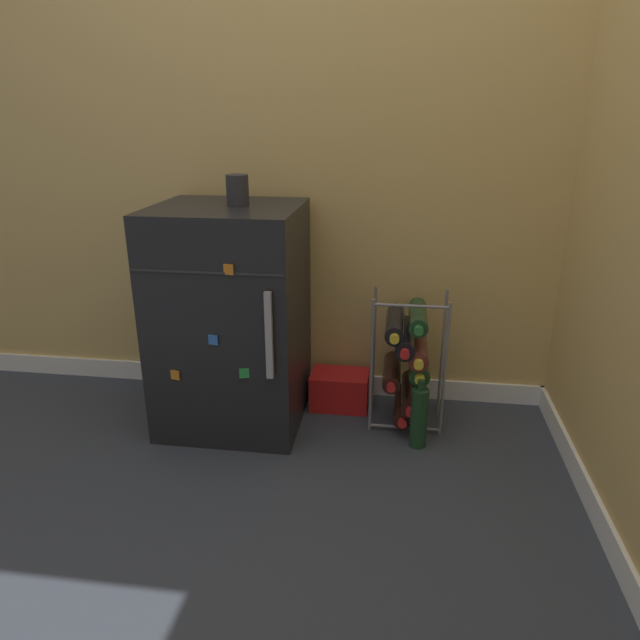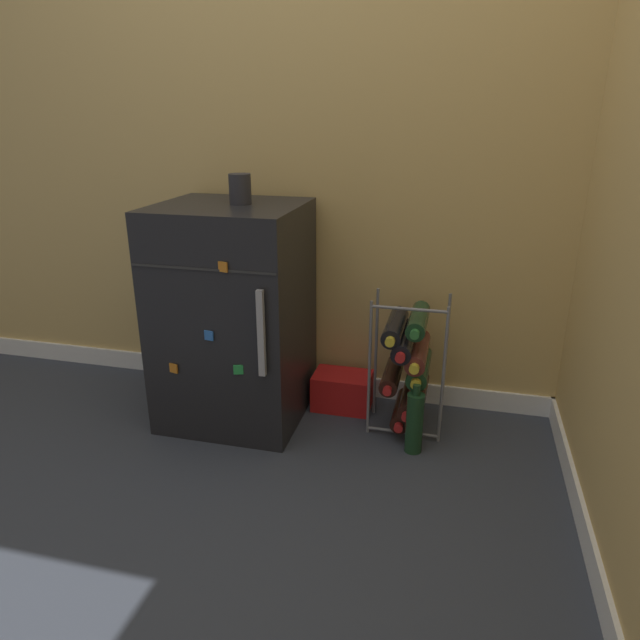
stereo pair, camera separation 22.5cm
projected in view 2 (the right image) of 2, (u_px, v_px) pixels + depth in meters
name	position (u px, v px, depth m)	size (l,w,h in m)	color
ground_plane	(307.00, 475.00, 2.03)	(14.00, 14.00, 0.00)	#333842
wall_back	(351.00, 106.00, 2.23)	(6.81, 0.07, 2.50)	tan
mini_fridge	(234.00, 315.00, 2.31)	(0.55, 0.54, 0.89)	black
wine_rack	(409.00, 364.00, 2.24)	(0.29, 0.33, 0.56)	slate
soda_box	(342.00, 391.00, 2.47)	(0.25, 0.17, 0.16)	red
fridge_top_cup	(240.00, 189.00, 2.14)	(0.08, 0.08, 0.11)	#28282D
loose_bottle_floor	(414.00, 422.00, 2.14)	(0.07, 0.07, 0.28)	#19381E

